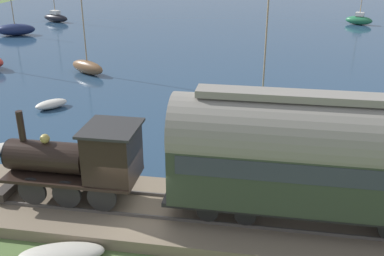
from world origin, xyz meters
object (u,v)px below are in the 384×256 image
sailboat_black (56,17)px  rowboat_far_out (296,160)px  passenger_coach (321,155)px  sailboat_navy (15,29)px  rowboat_near_shore (51,104)px  beached_dinghy (62,254)px  sailboat_brown (87,66)px  sailboat_green (359,20)px  sailboat_teal (262,102)px  rowboat_mid_harbor (12,147)px  steam_locomotive (82,158)px

sailboat_black → rowboat_far_out: bearing=-120.4°
passenger_coach → rowboat_far_out: passenger_coach is taller
sailboat_navy → rowboat_near_shore: (-21.13, -14.39, -0.37)m
rowboat_near_shore → beached_dinghy: (-13.45, -6.86, -0.05)m
passenger_coach → rowboat_near_shore: size_ratio=4.83×
passenger_coach → rowboat_near_shore: passenger_coach is taller
sailboat_brown → rowboat_far_out: (-13.11, -15.48, -0.37)m
sailboat_green → sailboat_navy: size_ratio=1.17×
passenger_coach → sailboat_teal: bearing=10.0°
sailboat_black → beached_dinghy: 48.31m
passenger_coach → rowboat_mid_harbor: (4.47, 14.25, -2.91)m
sailboat_brown → beached_dinghy: bearing=-130.9°
sailboat_green → sailboat_teal: 34.97m
sailboat_navy → rowboat_mid_harbor: (-27.19, -15.23, -0.44)m
sailboat_teal → sailboat_navy: bearing=58.4°
sailboat_green → sailboat_navy: bearing=131.0°
rowboat_near_shore → rowboat_mid_harbor: bearing=137.3°
sailboat_black → steam_locomotive: bearing=-132.6°
beached_dinghy → sailboat_navy: bearing=31.6°
sailboat_teal → rowboat_far_out: (-6.70, -1.76, -0.42)m
sailboat_black → sailboat_green: bearing=-62.7°
steam_locomotive → beached_dinghy: (-2.91, -0.27, -2.06)m
steam_locomotive → passenger_coach: passenger_coach is taller
steam_locomotive → sailboat_green: size_ratio=0.85×
beached_dinghy → steam_locomotive: bearing=5.3°
sailboat_green → rowboat_near_shore: (-34.59, 24.07, -0.34)m
beached_dinghy → rowboat_near_shore: bearing=27.0°
sailboat_black → sailboat_teal: 39.36m
beached_dinghy → sailboat_brown: bearing=19.6°
rowboat_far_out → passenger_coach: bearing=-154.0°
rowboat_near_shore → rowboat_mid_harbor: rowboat_near_shore is taller
sailboat_black → sailboat_teal: bearing=-116.2°
sailboat_brown → steam_locomotive: bearing=-128.8°
sailboat_green → sailboat_black: 38.26m
sailboat_black → rowboat_mid_harbor: size_ratio=2.37×
rowboat_mid_harbor → beached_dinghy: bearing=-168.4°
passenger_coach → rowboat_near_shore: (10.54, 15.09, -2.84)m
rowboat_mid_harbor → rowboat_far_out: 13.93m
rowboat_mid_harbor → beached_dinghy: beached_dinghy is taller
rowboat_near_shore → beached_dinghy: 15.10m
rowboat_far_out → rowboat_near_shore: bearing=92.6°
sailboat_navy → beached_dinghy: size_ratio=1.86×
passenger_coach → sailboat_green: sailboat_green is taller
sailboat_navy → sailboat_brown: bearing=-153.2°
sailboat_black → sailboat_teal: sailboat_teal is taller
sailboat_black → sailboat_brown: bearing=-128.8°
sailboat_black → sailboat_brown: (-22.31, -13.20, 0.03)m
sailboat_green → beached_dinghy: size_ratio=2.17×
steam_locomotive → passenger_coach: 8.55m
sailboat_green → sailboat_brown: sailboat_brown is taller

